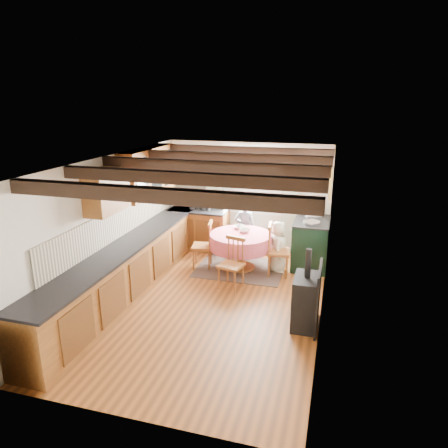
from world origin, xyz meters
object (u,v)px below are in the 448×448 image
(child_far, at_px, (245,228))
(cast_iron_stove, at_px, (307,288))
(chair_near, at_px, (231,264))
(aga_range, at_px, (311,243))
(chair_right, at_px, (279,250))
(cup, at_px, (239,227))
(chair_left, at_px, (202,244))
(child_right, at_px, (278,246))
(dining_table, at_px, (241,252))

(child_far, bearing_deg, cast_iron_stove, 116.76)
(chair_near, relative_size, child_far, 0.77)
(chair_near, xyz_separation_m, aga_range, (1.29, 1.45, 0.02))
(chair_right, xyz_separation_m, aga_range, (0.56, 0.63, -0.02))
(cup, bearing_deg, chair_near, -82.71)
(chair_left, relative_size, child_right, 0.94)
(cast_iron_stove, bearing_deg, child_right, 110.13)
(aga_range, relative_size, child_right, 1.04)
(chair_left, relative_size, cast_iron_stove, 0.78)
(cast_iron_stove, bearing_deg, cup, 126.13)
(chair_near, height_order, child_far, child_far)
(dining_table, bearing_deg, aga_range, 23.05)
(dining_table, distance_m, chair_near, 0.89)
(chair_right, relative_size, child_right, 1.00)
(chair_near, height_order, cup, chair_near)
(chair_near, distance_m, cast_iron_stove, 1.70)
(aga_range, xyz_separation_m, cup, (-1.44, -0.27, 0.29))
(chair_right, xyz_separation_m, cast_iron_stove, (0.67, -1.76, 0.11))
(chair_right, relative_size, cup, 10.79)
(cast_iron_stove, height_order, cup, cast_iron_stove)
(dining_table, xyz_separation_m, cup, (-0.11, 0.30, 0.41))
(chair_left, distance_m, aga_range, 2.21)
(chair_left, xyz_separation_m, cast_iron_stove, (2.21, -1.74, 0.14))
(dining_table, bearing_deg, cup, 110.99)
(cup, bearing_deg, child_far, 87.95)
(cast_iron_stove, height_order, child_right, cast_iron_stove)
(chair_right, bearing_deg, chair_near, 132.82)
(cup, bearing_deg, chair_right, -22.52)
(chair_left, relative_size, aga_range, 0.90)
(chair_near, relative_size, cast_iron_stove, 0.76)
(chair_near, xyz_separation_m, chair_left, (-0.81, 0.79, 0.01))
(dining_table, relative_size, cast_iron_stove, 0.99)
(aga_range, distance_m, cup, 1.50)
(aga_range, bearing_deg, cup, -169.45)
(chair_left, xyz_separation_m, aga_range, (2.10, 0.66, 0.01))
(aga_range, bearing_deg, chair_left, -162.48)
(dining_table, distance_m, child_far, 0.83)
(chair_right, relative_size, cast_iron_stove, 0.83)
(chair_right, height_order, aga_range, chair_right)
(dining_table, relative_size, child_right, 1.20)
(chair_right, distance_m, aga_range, 0.85)
(chair_right, height_order, cast_iron_stove, cast_iron_stove)
(chair_right, distance_m, cast_iron_stove, 1.89)
(aga_range, distance_m, child_far, 1.45)
(dining_table, bearing_deg, child_far, 96.99)
(dining_table, relative_size, aga_range, 1.15)
(child_right, bearing_deg, cast_iron_stove, -166.21)
(aga_range, distance_m, cast_iron_stove, 2.40)
(chair_near, xyz_separation_m, child_far, (-0.13, 1.67, 0.14))
(chair_near, distance_m, child_far, 1.68)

